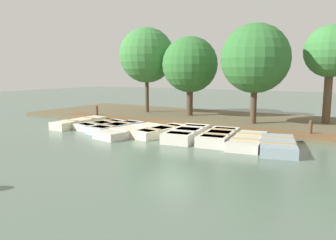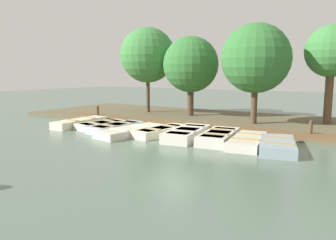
% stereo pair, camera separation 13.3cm
% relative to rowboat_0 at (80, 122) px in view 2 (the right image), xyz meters
% --- Properties ---
extents(ground_plane, '(80.00, 80.00, 0.00)m').
position_rel_rowboat_0_xyz_m(ground_plane, '(-0.64, 5.32, -0.20)').
color(ground_plane, '#566B5B').
extents(shore_bank, '(8.00, 24.00, 0.16)m').
position_rel_rowboat_0_xyz_m(shore_bank, '(-5.64, 5.32, -0.12)').
color(shore_bank, brown).
rests_on(shore_bank, ground_plane).
extents(dock_walkway, '(1.05, 16.13, 0.28)m').
position_rel_rowboat_0_xyz_m(dock_walkway, '(-2.23, 5.32, -0.06)').
color(dock_walkway, brown).
rests_on(dock_walkway, ground_plane).
extents(rowboat_0, '(3.18, 1.02, 0.40)m').
position_rel_rowboat_0_xyz_m(rowboat_0, '(0.00, 0.00, 0.00)').
color(rowboat_0, beige).
rests_on(rowboat_0, ground_plane).
extents(rowboat_1, '(2.80, 1.72, 0.33)m').
position_rel_rowboat_0_xyz_m(rowboat_1, '(-0.15, 1.37, -0.04)').
color(rowboat_1, beige).
rests_on(rowboat_1, ground_plane).
extents(rowboat_2, '(3.06, 1.39, 0.37)m').
position_rel_rowboat_0_xyz_m(rowboat_2, '(0.11, 2.57, -0.02)').
color(rowboat_2, '#B2BCC1').
rests_on(rowboat_2, ground_plane).
extents(rowboat_3, '(3.62, 1.79, 0.35)m').
position_rel_rowboat_0_xyz_m(rowboat_3, '(0.53, 3.81, -0.03)').
color(rowboat_3, beige).
rests_on(rowboat_3, ground_plane).
extents(rowboat_4, '(3.04, 1.47, 0.38)m').
position_rel_rowboat_0_xyz_m(rowboat_4, '(-0.06, 5.03, -0.01)').
color(rowboat_4, beige).
rests_on(rowboat_4, ground_plane).
extents(rowboat_5, '(3.26, 1.58, 0.44)m').
position_rel_rowboat_0_xyz_m(rowboat_5, '(-0.01, 6.40, 0.02)').
color(rowboat_5, beige).
rests_on(rowboat_5, ground_plane).
extents(rowboat_6, '(3.06, 1.51, 0.43)m').
position_rel_rowboat_0_xyz_m(rowboat_6, '(-0.10, 7.83, 0.02)').
color(rowboat_6, beige).
rests_on(rowboat_6, ground_plane).
extents(rowboat_7, '(3.17, 1.59, 0.36)m').
position_rel_rowboat_0_xyz_m(rowboat_7, '(-0.05, 9.04, -0.02)').
color(rowboat_7, beige).
rests_on(rowboat_7, ground_plane).
extents(rowboat_8, '(3.07, 1.87, 0.38)m').
position_rel_rowboat_0_xyz_m(rowboat_8, '(0.21, 10.24, -0.01)').
color(rowboat_8, '#8C9EA8').
rests_on(rowboat_8, ground_plane).
extents(mooring_post_near, '(0.15, 0.15, 0.85)m').
position_rel_rowboat_0_xyz_m(mooring_post_near, '(-2.37, -0.95, 0.23)').
color(mooring_post_near, brown).
rests_on(mooring_post_near, ground_plane).
extents(mooring_post_far, '(0.15, 0.15, 0.85)m').
position_rel_rowboat_0_xyz_m(mooring_post_far, '(-2.37, 11.00, 0.23)').
color(mooring_post_far, brown).
rests_on(mooring_post_far, ground_plane).
extents(park_tree_far_left, '(3.66, 3.66, 5.80)m').
position_rel_rowboat_0_xyz_m(park_tree_far_left, '(-6.05, 0.21, 3.77)').
color(park_tree_far_left, '#4C3828').
rests_on(park_tree_far_left, ground_plane).
extents(park_tree_left, '(3.42, 3.42, 5.03)m').
position_rel_rowboat_0_xyz_m(park_tree_left, '(-5.93, 3.51, 3.10)').
color(park_tree_left, '#4C3828').
rests_on(park_tree_left, ground_plane).
extents(park_tree_center, '(3.58, 3.58, 5.33)m').
position_rel_rowboat_0_xyz_m(park_tree_center, '(-4.69, 7.90, 3.33)').
color(park_tree_center, '#4C3828').
rests_on(park_tree_center, ground_plane).
extents(park_tree_right, '(2.68, 2.68, 5.25)m').
position_rel_rowboat_0_xyz_m(park_tree_right, '(-6.71, 11.21, 3.65)').
color(park_tree_right, brown).
rests_on(park_tree_right, ground_plane).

